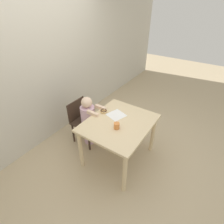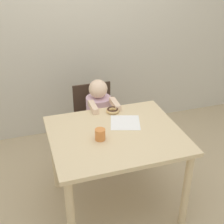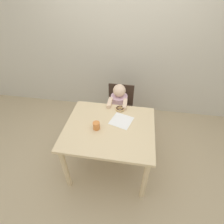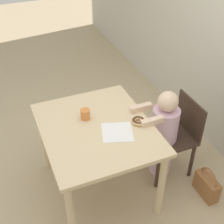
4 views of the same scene
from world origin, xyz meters
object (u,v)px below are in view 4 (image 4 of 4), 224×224
at_px(chair, 174,136).
at_px(donut, 138,121).
at_px(cup, 85,114).
at_px(handbag, 207,185).
at_px(child_figure, 163,135).

bearing_deg(chair, donut, -83.29).
bearing_deg(donut, cup, -120.09).
bearing_deg(handbag, child_figure, -149.03).
xyz_separation_m(chair, donut, (0.05, -0.41, 0.34)).
relative_size(handbag, cup, 3.54).
relative_size(chair, cup, 8.84).
bearing_deg(cup, chair, 77.71).
distance_m(donut, handbag, 0.92).
bearing_deg(handbag, chair, -162.35).
distance_m(donut, cup, 0.44).
relative_size(child_figure, handbag, 2.97).
relative_size(donut, handbag, 0.37).
distance_m(handbag, cup, 1.29).
bearing_deg(cup, child_figure, 75.65).
distance_m(chair, child_figure, 0.13).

